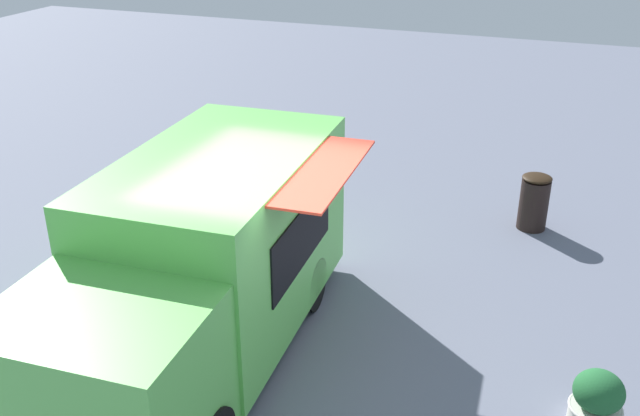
{
  "coord_description": "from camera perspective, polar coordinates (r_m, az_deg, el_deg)",
  "views": [
    {
      "loc": [
        -2.96,
        6.68,
        5.33
      ],
      "look_at": [
        0.25,
        -1.95,
        1.01
      ],
      "focal_mm": 39.77,
      "sensor_mm": 36.0,
      "label": 1
    }
  ],
  "objects": [
    {
      "name": "ground_plane",
      "position": [
        9.04,
        -2.85,
        -11.03
      ],
      "size": [
        40.0,
        40.0,
        0.0
      ],
      "primitive_type": "plane",
      "color": "slate"
    },
    {
      "name": "food_truck",
      "position": [
        8.47,
        -9.55,
        -5.07
      ],
      "size": [
        2.81,
        5.4,
        2.35
      ],
      "color": "#6BD059",
      "rests_on": "ground_plane"
    },
    {
      "name": "person_customer",
      "position": [
        12.32,
        -16.36,
        0.17
      ],
      "size": [
        0.79,
        0.54,
        0.89
      ],
      "color": "navy",
      "rests_on": "ground_plane"
    },
    {
      "name": "planter_flowering_near",
      "position": [
        8.22,
        21.38,
        -14.32
      ],
      "size": [
        0.57,
        0.57,
        0.7
      ],
      "color": "silver",
      "rests_on": "ground_plane"
    },
    {
      "name": "planter_flowering_far",
      "position": [
        12.88,
        -8.71,
        1.94
      ],
      "size": [
        0.4,
        0.4,
        0.64
      ],
      "color": "#979B84",
      "rests_on": "ground_plane"
    },
    {
      "name": "trash_bin",
      "position": [
        12.17,
        16.84,
        0.51
      ],
      "size": [
        0.48,
        0.48,
        0.95
      ],
      "color": "black",
      "rests_on": "ground_plane"
    }
  ]
}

